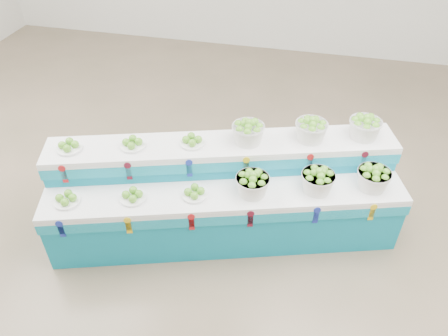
{
  "coord_description": "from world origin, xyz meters",
  "views": [
    {
      "loc": [
        1.45,
        -3.23,
        3.62
      ],
      "look_at": [
        0.68,
        0.06,
        0.87
      ],
      "focal_mm": 34.85,
      "sensor_mm": 36.0,
      "label": 1
    }
  ],
  "objects": [
    {
      "name": "plate_upper_left",
      "position": [
        -0.85,
        -0.19,
        1.07
      ],
      "size": [
        0.32,
        0.32,
        0.1
      ],
      "primitive_type": "cylinder",
      "rotation": [
        0.0,
        0.0,
        0.3
      ],
      "color": "white",
      "rests_on": "display_stand"
    },
    {
      "name": "basket_upper_left",
      "position": [
        0.86,
        0.35,
        1.14
      ],
      "size": [
        0.41,
        0.41,
        0.24
      ],
      "primitive_type": null,
      "rotation": [
        0.0,
        0.0,
        0.3
      ],
      "color": "silver",
      "rests_on": "display_stand"
    },
    {
      "name": "plate_upper_mid",
      "position": [
        -0.25,
        0.0,
        1.07
      ],
      "size": [
        0.32,
        0.32,
        0.1
      ],
      "primitive_type": "cylinder",
      "rotation": [
        0.0,
        0.0,
        0.3
      ],
      "color": "white",
      "rests_on": "display_stand"
    },
    {
      "name": "basket_lower_right",
      "position": [
        2.14,
        0.28,
        0.84
      ],
      "size": [
        0.41,
        0.41,
        0.24
      ],
      "primitive_type": null,
      "rotation": [
        0.0,
        0.0,
        0.3
      ],
      "color": "silver",
      "rests_on": "display_stand"
    },
    {
      "name": "basket_lower_left",
      "position": [
        0.99,
        -0.08,
        0.84
      ],
      "size": [
        0.41,
        0.41,
        0.24
      ],
      "primitive_type": null,
      "rotation": [
        0.0,
        0.0,
        0.3
      ],
      "color": "silver",
      "rests_on": "display_stand"
    },
    {
      "name": "ground",
      "position": [
        0.0,
        0.0,
        0.0
      ],
      "size": [
        10.0,
        10.0,
        0.0
      ],
      "primitive_type": "plane",
      "color": "brown",
      "rests_on": "ground"
    },
    {
      "name": "basket_upper_mid",
      "position": [
        1.47,
        0.54,
        1.14
      ],
      "size": [
        0.41,
        0.41,
        0.24
      ],
      "primitive_type": null,
      "rotation": [
        0.0,
        0.0,
        0.3
      ],
      "color": "silver",
      "rests_on": "display_stand"
    },
    {
      "name": "plate_lower_left",
      "position": [
        -0.72,
        -0.62,
        0.77
      ],
      "size": [
        0.32,
        0.32,
        0.1
      ],
      "primitive_type": "cylinder",
      "rotation": [
        0.0,
        0.0,
        0.3
      ],
      "color": "white",
      "rests_on": "display_stand"
    },
    {
      "name": "basket_upper_right",
      "position": [
        2.0,
        0.71,
        1.14
      ],
      "size": [
        0.41,
        0.41,
        0.24
      ],
      "primitive_type": null,
      "rotation": [
        0.0,
        0.0,
        0.3
      ],
      "color": "silver",
      "rests_on": "display_stand"
    },
    {
      "name": "plate_lower_right",
      "position": [
        0.45,
        -0.25,
        0.77
      ],
      "size": [
        0.32,
        0.32,
        0.1
      ],
      "primitive_type": "cylinder",
      "rotation": [
        0.0,
        0.0,
        0.3
      ],
      "color": "white",
      "rests_on": "display_stand"
    },
    {
      "name": "plate_lower_mid",
      "position": [
        -0.12,
        -0.43,
        0.77
      ],
      "size": [
        0.32,
        0.32,
        0.1
      ],
      "primitive_type": "cylinder",
      "rotation": [
        0.0,
        0.0,
        0.3
      ],
      "color": "white",
      "rests_on": "display_stand"
    },
    {
      "name": "basket_lower_mid",
      "position": [
        1.61,
        0.12,
        0.84
      ],
      "size": [
        0.41,
        0.41,
        0.24
      ],
      "primitive_type": null,
      "rotation": [
        0.0,
        0.0,
        0.3
      ],
      "color": "silver",
      "rests_on": "display_stand"
    },
    {
      "name": "plate_upper_right",
      "position": [
        0.32,
        0.18,
        1.07
      ],
      "size": [
        0.32,
        0.32,
        0.1
      ],
      "primitive_type": "cylinder",
      "rotation": [
        0.0,
        0.0,
        0.3
      ],
      "color": "white",
      "rests_on": "display_stand"
    },
    {
      "name": "display_stand",
      "position": [
        0.68,
        0.06,
        0.51
      ],
      "size": [
        3.74,
        1.98,
        1.02
      ],
      "primitive_type": null,
      "rotation": [
        0.0,
        0.0,
        0.3
      ],
      "color": "#0D83A4",
      "rests_on": "ground"
    }
  ]
}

